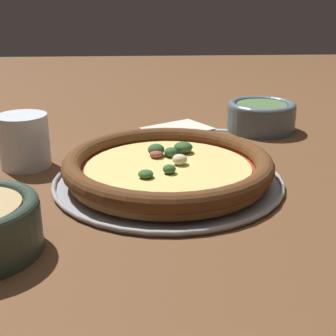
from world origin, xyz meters
The scene contains 7 objects.
ground_plane centered at (0.00, 0.00, 0.00)m, with size 3.00×3.00×0.00m, color brown.
pizza_tray centered at (0.00, 0.00, 0.00)m, with size 0.34×0.34×0.01m.
pizza centered at (0.00, 0.00, 0.03)m, with size 0.31×0.31×0.04m.
bowl_far centered at (0.21, 0.28, 0.03)m, with size 0.14×0.14×0.06m.
drinking_cup centered at (-0.23, 0.09, 0.04)m, with size 0.08×0.08×0.09m.
napkin centered at (0.04, 0.29, 0.00)m, with size 0.16×0.15×0.01m.
fork centered at (0.06, 0.29, 0.00)m, with size 0.18×0.05×0.00m.
Camera 1 is at (-0.04, -0.65, 0.27)m, focal length 50.00 mm.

